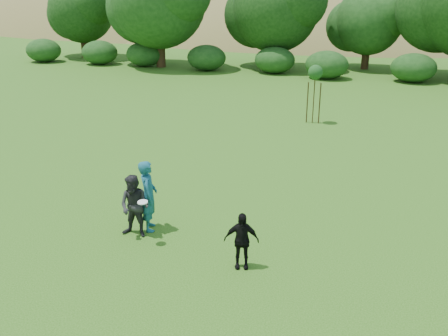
# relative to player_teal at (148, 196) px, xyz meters

# --- Properties ---
(ground) EXTENTS (120.00, 120.00, 0.00)m
(ground) POSITION_rel_player_teal_xyz_m (1.40, -0.51, -1.01)
(ground) COLOR #19470C
(ground) RESTS_ON ground
(player_teal) EXTENTS (0.75, 0.88, 2.03)m
(player_teal) POSITION_rel_player_teal_xyz_m (0.00, 0.00, 0.00)
(player_teal) COLOR #175267
(player_teal) RESTS_ON ground
(player_grey) EXTENTS (0.85, 0.67, 1.75)m
(player_grey) POSITION_rel_player_teal_xyz_m (-0.18, -0.48, -0.14)
(player_grey) COLOR #252427
(player_grey) RESTS_ON ground
(player_black) EXTENTS (0.90, 0.55, 1.44)m
(player_black) POSITION_rel_player_teal_xyz_m (2.99, -1.16, -0.29)
(player_black) COLOR black
(player_black) RESTS_ON ground
(frisbee) EXTENTS (0.27, 0.27, 0.05)m
(frisbee) POSITION_rel_player_teal_xyz_m (0.24, -0.83, 0.20)
(frisbee) COLOR white
(frisbee) RESTS_ON ground
(sapling) EXTENTS (0.70, 0.70, 2.85)m
(sapling) POSITION_rel_player_teal_xyz_m (2.75, 12.75, 1.41)
(sapling) COLOR #392816
(sapling) RESTS_ON ground
(hillside) EXTENTS (150.00, 72.00, 52.00)m
(hillside) POSITION_rel_player_teal_xyz_m (0.84, 67.95, -12.98)
(hillside) COLOR olive
(hillside) RESTS_ON ground
(tree_row) EXTENTS (53.92, 10.38, 9.62)m
(tree_row) POSITION_rel_player_teal_xyz_m (4.63, 28.18, 3.86)
(tree_row) COLOR #3A2616
(tree_row) RESTS_ON ground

